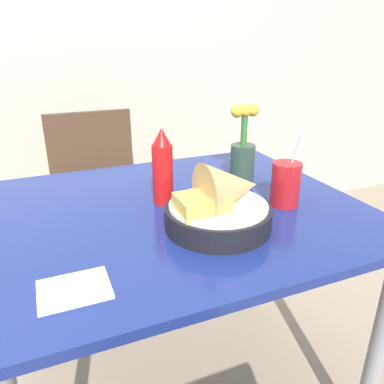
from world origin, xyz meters
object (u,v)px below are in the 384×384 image
object	(u,v)px
chair_far_window	(97,187)
food_basket	(222,205)
drink_cup	(285,185)
ketchup_bottle	(163,168)
flower_vase	(243,150)

from	to	relation	value
chair_far_window	food_basket	xyz separation A→B (m)	(0.18, -0.95, 0.27)
chair_far_window	drink_cup	bearing A→B (deg)	-65.35
chair_far_window	ketchup_bottle	distance (m)	0.81
chair_far_window	ketchup_bottle	world-z (taller)	ketchup_bottle
chair_far_window	drink_cup	xyz separation A→B (m)	(0.41, -0.89, 0.27)
food_basket	flower_vase	distance (m)	0.38
chair_far_window	drink_cup	world-z (taller)	drink_cup
flower_vase	food_basket	bearing A→B (deg)	-127.51
drink_cup	flower_vase	distance (m)	0.25
food_basket	ketchup_bottle	distance (m)	0.23
food_basket	ketchup_bottle	bearing A→B (deg)	113.12
ketchup_bottle	food_basket	bearing A→B (deg)	-66.88
food_basket	chair_far_window	bearing A→B (deg)	100.62
chair_far_window	food_basket	distance (m)	1.00
drink_cup	flower_vase	size ratio (longest dim) A/B	0.84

